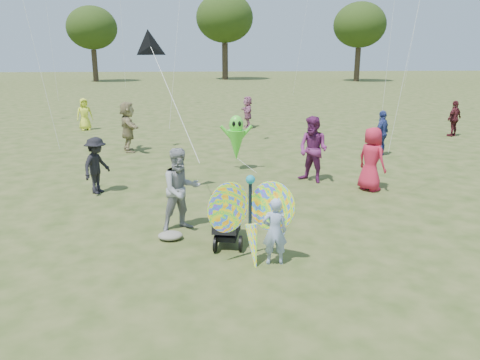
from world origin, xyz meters
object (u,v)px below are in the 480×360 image
(crowd_a, at_px, (371,159))
(child_girl, at_px, (275,231))
(crowd_h, at_px, (454,119))
(crowd_j, at_px, (248,112))
(crowd_b, at_px, (97,165))
(crowd_g, at_px, (84,114))
(crowd_e, at_px, (313,150))
(alien_kite, at_px, (236,140))
(crowd_d, at_px, (128,127))
(jogging_stroller, at_px, (227,214))
(crowd_c, at_px, (382,133))
(butterfly_kite, at_px, (251,219))
(adult_man, at_px, (181,190))

(crowd_a, bearing_deg, child_girl, 111.98)
(crowd_h, height_order, crowd_j, crowd_h)
(crowd_b, bearing_deg, crowd_g, 38.80)
(crowd_e, xyz_separation_m, crowd_g, (-8.72, 9.85, -0.19))
(alien_kite, bearing_deg, crowd_d, 140.58)
(child_girl, distance_m, crowd_b, 6.12)
(crowd_j, bearing_deg, child_girl, -6.75)
(crowd_a, height_order, crowd_j, crowd_a)
(crowd_h, bearing_deg, jogging_stroller, 15.35)
(crowd_b, height_order, crowd_c, crowd_c)
(crowd_g, distance_m, butterfly_kite, 16.37)
(child_girl, bearing_deg, crowd_h, -128.95)
(jogging_stroller, relative_size, butterfly_kite, 0.61)
(adult_man, distance_m, alien_kite, 5.24)
(crowd_b, bearing_deg, crowd_c, -42.89)
(crowd_d, bearing_deg, crowd_g, 11.81)
(crowd_b, xyz_separation_m, crowd_e, (5.91, 0.65, 0.19))
(child_girl, distance_m, alien_kite, 6.82)
(crowd_e, distance_m, crowd_j, 10.11)
(crowd_g, height_order, alien_kite, alien_kite)
(crowd_b, bearing_deg, crowd_d, 23.67)
(crowd_g, height_order, butterfly_kite, butterfly_kite)
(crowd_b, xyz_separation_m, crowd_g, (-2.81, 10.50, 0.00))
(crowd_g, bearing_deg, child_girl, -88.29)
(crowd_g, distance_m, crowd_h, 16.87)
(butterfly_kite, bearing_deg, alien_kite, 88.22)
(crowd_g, bearing_deg, crowd_b, -97.67)
(jogging_stroller, bearing_deg, adult_man, 149.51)
(child_girl, relative_size, crowd_c, 0.75)
(child_girl, height_order, crowd_d, crowd_d)
(butterfly_kite, bearing_deg, child_girl, -8.44)
(crowd_e, bearing_deg, child_girl, -63.83)
(child_girl, distance_m, crowd_h, 15.58)
(crowd_c, bearing_deg, crowd_e, -2.08)
(crowd_g, relative_size, crowd_h, 0.96)
(crowd_a, relative_size, butterfly_kite, 0.95)
(crowd_c, distance_m, crowd_j, 7.96)
(crowd_g, height_order, crowd_j, crowd_j)
(crowd_c, relative_size, alien_kite, 0.93)
(crowd_b, height_order, crowd_j, crowd_j)
(crowd_a, bearing_deg, adult_man, 86.09)
(crowd_e, bearing_deg, jogging_stroller, -76.08)
(child_girl, relative_size, crowd_d, 0.65)
(crowd_j, distance_m, alien_kite, 8.60)
(crowd_d, bearing_deg, jogging_stroller, -177.03)
(crowd_d, xyz_separation_m, crowd_h, (13.79, 2.19, -0.15))
(crowd_d, distance_m, crowd_g, 5.89)
(crowd_b, relative_size, crowd_g, 1.00)
(crowd_d, relative_size, crowd_h, 1.19)
(adult_man, relative_size, crowd_c, 1.08)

